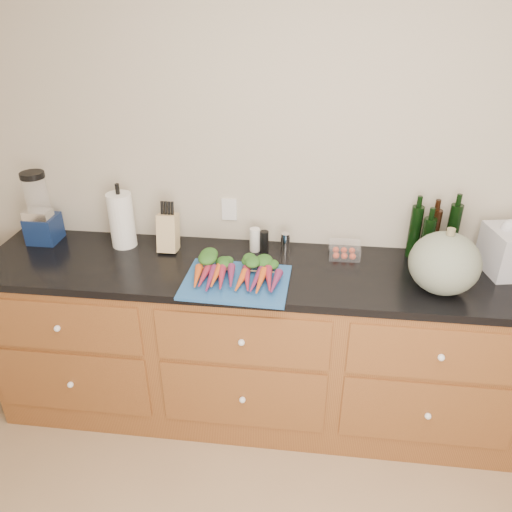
# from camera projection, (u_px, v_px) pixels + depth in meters

# --- Properties ---
(wall_back) EXTENTS (4.10, 0.05, 2.60)m
(wall_back) POSITION_uv_depth(u_px,v_px,m) (345.00, 180.00, 2.55)
(wall_back) COLOR #BCB09B
(wall_back) RESTS_ON ground
(cabinets) EXTENTS (3.60, 0.64, 0.90)m
(cabinets) POSITION_uv_depth(u_px,v_px,m) (334.00, 352.00, 2.67)
(cabinets) COLOR brown
(cabinets) RESTS_ON ground
(countertop) EXTENTS (3.64, 0.62, 0.04)m
(countertop) POSITION_uv_depth(u_px,v_px,m) (341.00, 276.00, 2.45)
(countertop) COLOR black
(countertop) RESTS_ON cabinets
(cutting_board) EXTENTS (0.51, 0.39, 0.01)m
(cutting_board) POSITION_uv_depth(u_px,v_px,m) (236.00, 282.00, 2.35)
(cutting_board) COLOR #1F5192
(cutting_board) RESTS_ON countertop
(carrots) EXTENTS (0.41, 0.30, 0.06)m
(carrots) POSITION_uv_depth(u_px,v_px,m) (237.00, 272.00, 2.37)
(carrots) COLOR #DB5319
(carrots) RESTS_ON cutting_board
(squash) EXTENTS (0.31, 0.31, 0.28)m
(squash) POSITION_uv_depth(u_px,v_px,m) (444.00, 263.00, 2.23)
(squash) COLOR #5D6857
(squash) RESTS_ON countertop
(blender_appliance) EXTENTS (0.15, 0.15, 0.39)m
(blender_appliance) POSITION_uv_depth(u_px,v_px,m) (40.00, 212.00, 2.66)
(blender_appliance) COLOR #10214B
(blender_appliance) RESTS_ON countertop
(paper_towel) EXTENTS (0.13, 0.13, 0.30)m
(paper_towel) POSITION_uv_depth(u_px,v_px,m) (122.00, 220.00, 2.63)
(paper_towel) COLOR white
(paper_towel) RESTS_ON countertop
(knife_block) EXTENTS (0.10, 0.10, 0.20)m
(knife_block) POSITION_uv_depth(u_px,v_px,m) (168.00, 233.00, 2.61)
(knife_block) COLOR tan
(knife_block) RESTS_ON countertop
(grinder_salt) EXTENTS (0.05, 0.05, 0.13)m
(grinder_salt) POSITION_uv_depth(u_px,v_px,m) (255.00, 240.00, 2.62)
(grinder_salt) COLOR silver
(grinder_salt) RESTS_ON countertop
(grinder_pepper) EXTENTS (0.05, 0.05, 0.11)m
(grinder_pepper) POSITION_uv_depth(u_px,v_px,m) (264.00, 241.00, 2.61)
(grinder_pepper) COLOR black
(grinder_pepper) RESTS_ON countertop
(canister_chrome) EXTENTS (0.05, 0.05, 0.11)m
(canister_chrome) POSITION_uv_depth(u_px,v_px,m) (285.00, 243.00, 2.60)
(canister_chrome) COLOR silver
(canister_chrome) RESTS_ON countertop
(tomato_box) EXTENTS (0.16, 0.13, 0.07)m
(tomato_box) POSITION_uv_depth(u_px,v_px,m) (344.00, 250.00, 2.57)
(tomato_box) COLOR white
(tomato_box) RESTS_ON countertop
(bottles) EXTENTS (0.24, 0.12, 0.29)m
(bottles) POSITION_uv_depth(u_px,v_px,m) (432.00, 234.00, 2.51)
(bottles) COLOR black
(bottles) RESTS_ON countertop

